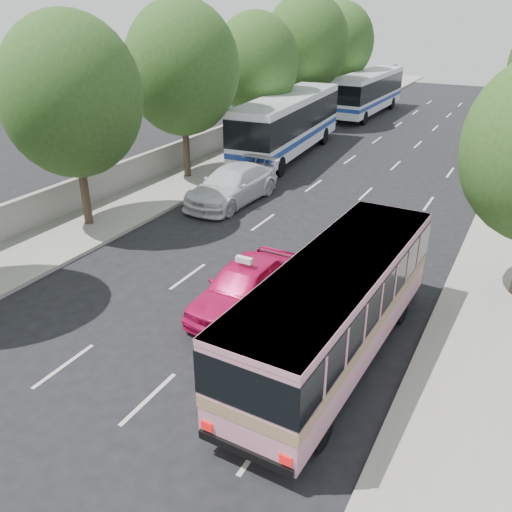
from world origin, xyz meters
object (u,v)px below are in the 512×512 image
Objects in this scene: pink_taxi at (244,286)px; tour_coach_rear at (369,90)px; white_pickup at (232,185)px; tour_coach_front at (288,120)px; pink_bus at (337,300)px.

tour_coach_rear is (-6.43, 33.82, 1.32)m from pink_taxi.
white_pickup is (-5.50, 8.75, 0.04)m from pink_taxi.
tour_coach_rear reaches higher than white_pickup.
pink_taxi is 19.29m from tour_coach_front.
tour_coach_front is at bearing 101.25° from white_pickup.
pink_bus is 36.47m from tour_coach_rear.
pink_bus is 1.96× the size of pink_taxi.
pink_bus is 21.84m from tour_coach_front.
tour_coach_front is 15.82m from tour_coach_rear.
white_pickup is at bearing -86.91° from tour_coach_rear.
pink_taxi is 10.33m from white_pickup.
tour_coach_rear is (-0.93, 25.07, 1.27)m from white_pickup.
pink_taxi is 0.41× the size of tour_coach_rear.
pink_taxi is 0.81× the size of white_pickup.
pink_taxi is 34.45m from tour_coach_rear.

